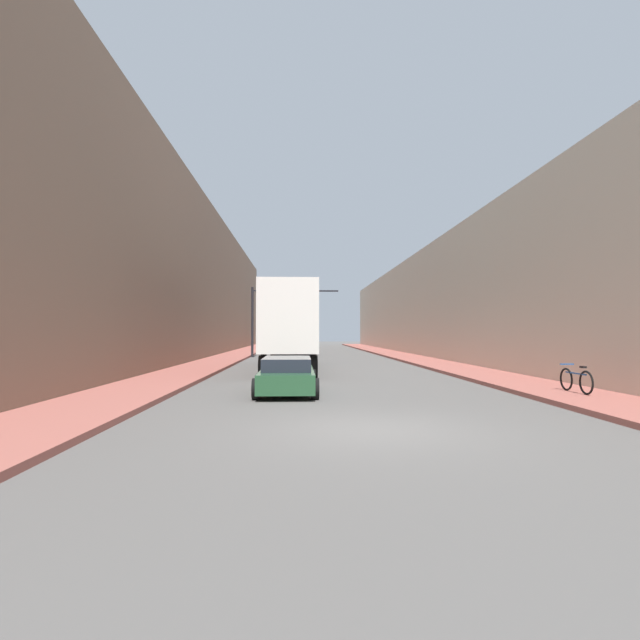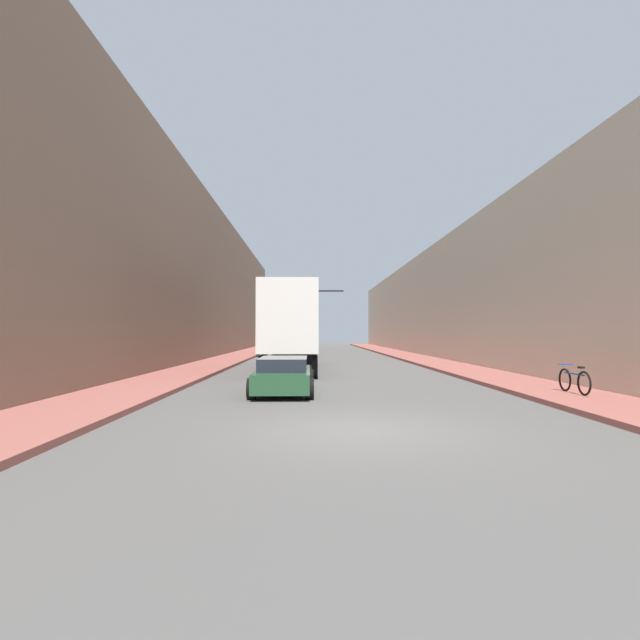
{
  "view_description": "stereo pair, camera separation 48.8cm",
  "coord_description": "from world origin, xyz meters",
  "px_view_note": "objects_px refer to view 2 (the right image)",
  "views": [
    {
      "loc": [
        -1.48,
        -10.22,
        1.99
      ],
      "look_at": [
        -0.59,
        11.28,
        2.53
      ],
      "focal_mm": 28.0,
      "sensor_mm": 36.0,
      "label": 1
    },
    {
      "loc": [
        -1.0,
        -10.23,
        1.99
      ],
      "look_at": [
        -0.59,
        11.28,
        2.53
      ],
      "focal_mm": 28.0,
      "sensor_mm": 36.0,
      "label": 2
    }
  ],
  "objects_px": {
    "sedan_car": "(284,375)",
    "semi_truck": "(293,325)",
    "parked_bicycle": "(574,381)",
    "traffic_signal_gantry": "(280,308)"
  },
  "relations": [
    {
      "from": "sedan_car",
      "to": "semi_truck",
      "type": "bearing_deg",
      "value": 90.44
    },
    {
      "from": "semi_truck",
      "to": "traffic_signal_gantry",
      "type": "relative_size",
      "value": 1.81
    },
    {
      "from": "semi_truck",
      "to": "parked_bicycle",
      "type": "distance_m",
      "value": 14.86
    },
    {
      "from": "parked_bicycle",
      "to": "traffic_signal_gantry",
      "type": "bearing_deg",
      "value": 112.34
    },
    {
      "from": "sedan_car",
      "to": "traffic_signal_gantry",
      "type": "relative_size",
      "value": 0.67
    },
    {
      "from": "semi_truck",
      "to": "parked_bicycle",
      "type": "bearing_deg",
      "value": -52.63
    },
    {
      "from": "traffic_signal_gantry",
      "to": "semi_truck",
      "type": "bearing_deg",
      "value": -83.7
    },
    {
      "from": "semi_truck",
      "to": "sedan_car",
      "type": "height_order",
      "value": "semi_truck"
    },
    {
      "from": "sedan_car",
      "to": "traffic_signal_gantry",
      "type": "height_order",
      "value": "traffic_signal_gantry"
    },
    {
      "from": "semi_truck",
      "to": "parked_bicycle",
      "type": "height_order",
      "value": "semi_truck"
    }
  ]
}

